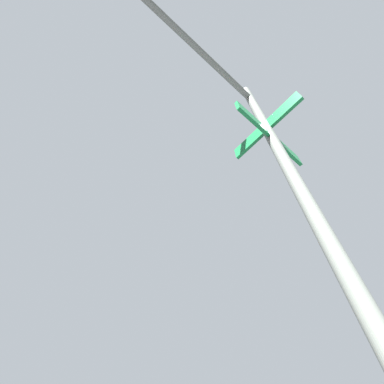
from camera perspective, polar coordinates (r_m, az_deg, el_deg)
traffic_signal_near at (r=2.71m, az=-2.53°, el=29.21°), size 1.70×3.36×5.59m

